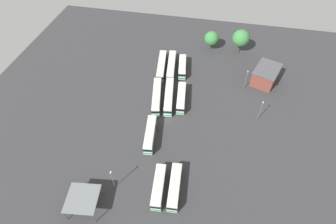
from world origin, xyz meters
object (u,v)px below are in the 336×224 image
object	(u,v)px
bus_row3_slot2	(162,66)
depot_building	(266,75)
tree_east_edge	(212,38)
bus_row0_slot0	(175,187)
bus_row2_slot0	(181,98)
bus_row2_slot2	(157,96)
tree_north_edge	(241,38)
lamp_post_far_corner	(260,111)
bus_row3_slot1	(171,66)
bus_row2_slot1	(169,96)
bus_row0_slot1	(159,187)
lamp_post_by_building	(246,79)
lamp_post_mid_lot	(113,179)
bus_row1_slot2	(150,134)
maintenance_shelter	(82,199)
bus_row3_slot0	(182,67)

from	to	relation	value
bus_row3_slot2	depot_building	size ratio (longest dim) A/B	1.23
tree_east_edge	bus_row0_slot0	bearing A→B (deg)	177.58
bus_row2_slot0	depot_building	size ratio (longest dim) A/B	0.99
bus_row2_slot0	bus_row2_slot2	bearing A→B (deg)	97.37
bus_row2_slot2	tree_north_edge	distance (m)	42.30
bus_row3_slot2	lamp_post_far_corner	bearing A→B (deg)	-118.20
bus_row3_slot1	tree_east_edge	bearing A→B (deg)	-37.88
bus_row2_slot1	bus_row0_slot1	bearing A→B (deg)	-173.01
bus_row0_slot1	tree_east_edge	bearing A→B (deg)	-5.84
lamp_post_by_building	tree_east_edge	xyz separation A→B (m)	(21.62, 13.57, 0.61)
bus_row3_slot1	lamp_post_mid_lot	bearing A→B (deg)	174.33
depot_building	bus_row2_slot0	bearing A→B (deg)	120.46
depot_building	lamp_post_far_corner	distance (m)	19.48
lamp_post_far_corner	tree_east_edge	world-z (taller)	lamp_post_far_corner
bus_row0_slot1	bus_row1_slot2	size ratio (longest dim) A/B	0.92
bus_row1_slot2	depot_building	xyz separation A→B (m)	(32.65, -33.26, 1.09)
bus_row2_slot1	bus_row2_slot2	world-z (taller)	same
lamp_post_mid_lot	lamp_post_far_corner	world-z (taller)	lamp_post_far_corner
bus_row0_slot1	maintenance_shelter	xyz separation A→B (m)	(-7.64, 16.32, 2.17)
bus_row0_slot0	depot_building	bearing A→B (deg)	-26.16
bus_row1_slot2	bus_row3_slot0	size ratio (longest dim) A/B	1.08
bus_row1_slot2	depot_building	bearing A→B (deg)	-45.53
bus_row1_slot2	lamp_post_far_corner	xyz separation A→B (m)	(13.41, -30.57, 2.54)
bus_row2_slot1	bus_row3_slot2	bearing A→B (deg)	20.88
maintenance_shelter	lamp_post_far_corner	distance (m)	54.81
bus_row2_slot0	depot_building	distance (m)	31.42
bus_row3_slot1	lamp_post_far_corner	distance (m)	36.22
lamp_post_mid_lot	lamp_post_far_corner	distance (m)	46.84
bus_row2_slot2	bus_row3_slot1	distance (m)	16.80
bus_row2_slot0	tree_north_edge	distance (m)	37.14
bus_row3_slot0	bus_row3_slot2	xyz separation A→B (m)	(-1.13, 7.51, 0.00)
bus_row0_slot1	bus_row3_slot0	bearing A→B (deg)	2.67
bus_row3_slot0	maintenance_shelter	xyz separation A→B (m)	(-56.08, 14.06, 2.17)
bus_row3_slot1	bus_row2_slot2	bearing A→B (deg)	174.49
depot_building	lamp_post_by_building	bearing A→B (deg)	127.45
maintenance_shelter	lamp_post_far_corner	bearing A→B (deg)	-48.15
maintenance_shelter	lamp_post_by_building	world-z (taller)	lamp_post_by_building
bus_row0_slot1	bus_row3_slot1	world-z (taller)	same
bus_row2_slot1	maintenance_shelter	xyz separation A→B (m)	(-39.64, 12.40, 2.17)
tree_north_edge	lamp_post_mid_lot	bearing A→B (deg)	156.49
lamp_post_by_building	tree_east_edge	distance (m)	25.53
lamp_post_mid_lot	bus_row2_slot2	bearing A→B (deg)	-5.75
bus_row0_slot0	bus_row3_slot1	distance (m)	48.28
bus_row2_slot1	tree_north_edge	world-z (taller)	tree_north_edge
bus_row3_slot1	lamp_post_far_corner	size ratio (longest dim) A/B	1.97
lamp_post_mid_lot	bus_row2_slot0	bearing A→B (deg)	-18.44
bus_row3_slot0	lamp_post_by_building	distance (m)	23.24
bus_row2_slot0	bus_row2_slot1	xyz separation A→B (m)	(-0.25, 4.04, 0.00)
lamp_post_far_corner	bus_row0_slot0	bearing A→B (deg)	143.82
bus_row0_slot1	lamp_post_mid_lot	size ratio (longest dim) A/B	1.57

